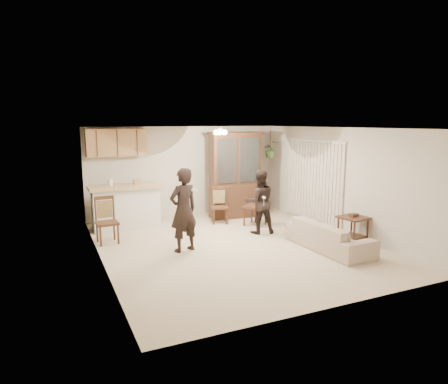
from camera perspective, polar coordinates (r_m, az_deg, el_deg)
name	(u,v)px	position (r m, az deg, el deg)	size (l,w,h in m)	color
floor	(234,245)	(8.71, 1.45, -7.55)	(6.50, 6.50, 0.00)	beige
ceiling	(235,128)	(8.31, 1.53, 9.12)	(5.50, 6.50, 0.02)	white
wall_back	(185,171)	(11.41, -5.63, 3.02)	(5.50, 0.02, 2.50)	beige
wall_front	(337,223)	(5.73, 15.79, -4.28)	(5.50, 0.02, 2.50)	beige
wall_left	(99,198)	(7.65, -17.39, -0.82)	(0.02, 6.50, 2.50)	beige
wall_right	(338,180)	(9.92, 15.96, 1.64)	(0.02, 6.50, 2.50)	beige
breakfast_bar	(126,209)	(10.21, -13.80, -2.31)	(1.60, 0.55, 1.00)	silver
bar_top	(125,187)	(10.11, -13.93, 0.73)	(1.75, 0.70, 0.08)	tan
upper_cabinets	(116,143)	(10.70, -15.15, 6.84)	(1.50, 0.34, 0.70)	olive
vertical_blinds	(313,181)	(10.61, 12.63, 1.49)	(0.06, 2.30, 2.10)	beige
ceiling_fixture	(220,132)	(9.48, -0.57, 8.63)	(0.36, 0.36, 0.20)	#FFEBBF
hanging_plant	(270,149)	(11.54, 6.64, 6.08)	(0.43, 0.37, 0.48)	#336327
plant_cord	(271,138)	(11.52, 6.68, 7.69)	(0.01, 0.01, 0.65)	#2A231E
sofa	(329,232)	(8.60, 14.80, -5.58)	(1.87, 0.73, 0.73)	beige
adult	(183,208)	(8.12, -5.82, -2.33)	(0.66, 0.43, 1.80)	black
child	(259,205)	(9.49, 5.08, -1.90)	(0.66, 0.51, 1.35)	black
china_hutch	(235,176)	(11.02, 1.59, 2.34)	(1.53, 0.69, 2.35)	#352113
side_table	(353,229)	(9.18, 17.91, -5.11)	(0.62, 0.62, 0.66)	#352113
chair_bar	(107,230)	(9.11, -16.31, -5.28)	(0.48, 0.48, 1.02)	#352113
chair_hutch_left	(220,213)	(10.48, -0.63, -3.02)	(0.53, 0.53, 0.94)	#352113
chair_hutch_right	(255,213)	(10.27, 4.45, -3.05)	(0.68, 0.68, 1.11)	#352113
controller_adult	(195,190)	(7.72, -4.20, 0.24)	(0.05, 0.15, 0.05)	white
controller_child	(264,197)	(9.11, 5.72, -0.78)	(0.04, 0.13, 0.04)	white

